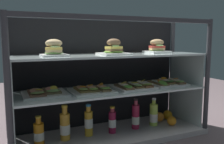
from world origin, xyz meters
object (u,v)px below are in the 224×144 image
at_px(open_sandwich_tray_far_left, 44,92).
at_px(juice_bottle_back_left, 113,122).
at_px(juice_bottle_back_right, 89,122).
at_px(plated_roll_sandwich_far_right, 157,48).
at_px(juice_bottle_front_second, 39,134).
at_px(orange_fruit_near_left_post, 172,121).
at_px(orange_fruit_rolled_forward, 168,115).
at_px(orange_fruit_beside_bottles, 159,117).
at_px(juice_bottle_near_post, 65,126).
at_px(juice_bottle_back_center, 154,115).
at_px(open_sandwich_tray_near_left_corner, 166,82).
at_px(juice_bottle_front_middle, 135,117).
at_px(plated_roll_sandwich_near_left_corner, 114,49).
at_px(open_sandwich_tray_mid_right, 134,86).
at_px(open_sandwich_tray_right_of_center, 92,89).
at_px(plated_roll_sandwich_left_of_center, 54,49).

bearing_deg(open_sandwich_tray_far_left, juice_bottle_back_left, -3.36).
bearing_deg(juice_bottle_back_right, juice_bottle_back_left, -7.22).
bearing_deg(plated_roll_sandwich_far_right, juice_bottle_front_second, -178.06).
height_order(juice_bottle_back_right, juice_bottle_back_left, juice_bottle_back_right).
relative_size(juice_bottle_front_second, orange_fruit_near_left_post, 2.62).
height_order(open_sandwich_tray_far_left, orange_fruit_rolled_forward, open_sandwich_tray_far_left).
xyz_separation_m(juice_bottle_back_right, orange_fruit_beside_bottles, (0.67, 0.05, -0.06)).
bearing_deg(juice_bottle_near_post, juice_bottle_back_left, -3.10).
relative_size(juice_bottle_near_post, juice_bottle_back_center, 1.09).
height_order(open_sandwich_tray_near_left_corner, orange_fruit_beside_bottles, open_sandwich_tray_near_left_corner).
bearing_deg(juice_bottle_front_second, juice_bottle_front_middle, -0.15).
xyz_separation_m(plated_roll_sandwich_near_left_corner, juice_bottle_front_second, (-0.54, 0.04, -0.56)).
bearing_deg(open_sandwich_tray_near_left_corner, open_sandwich_tray_mid_right, -175.04).
bearing_deg(plated_roll_sandwich_near_left_corner, open_sandwich_tray_far_left, 173.71).
xyz_separation_m(open_sandwich_tray_far_left, juice_bottle_near_post, (0.13, -0.01, -0.26)).
distance_m(open_sandwich_tray_right_of_center, juice_bottle_near_post, 0.32).
distance_m(plated_roll_sandwich_far_right, juice_bottle_front_second, 1.12).
relative_size(juice_bottle_front_second, juice_bottle_back_center, 0.87).
relative_size(juice_bottle_front_second, juice_bottle_back_right, 0.85).
relative_size(open_sandwich_tray_right_of_center, open_sandwich_tray_mid_right, 1.00).
bearing_deg(plated_roll_sandwich_left_of_center, juice_bottle_back_left, 0.82).
height_order(open_sandwich_tray_far_left, juice_bottle_front_middle, open_sandwich_tray_far_left).
relative_size(juice_bottle_back_left, orange_fruit_rolled_forward, 2.49).
distance_m(plated_roll_sandwich_left_of_center, open_sandwich_tray_mid_right, 0.66).
bearing_deg(juice_bottle_front_middle, juice_bottle_back_right, 177.89).
bearing_deg(juice_bottle_front_second, juice_bottle_back_center, 0.18).
height_order(plated_roll_sandwich_left_of_center, juice_bottle_near_post, plated_roll_sandwich_left_of_center).
height_order(juice_bottle_back_right, orange_fruit_near_left_post, juice_bottle_back_right).
distance_m(juice_bottle_near_post, juice_bottle_back_center, 0.75).
bearing_deg(orange_fruit_beside_bottles, plated_roll_sandwich_left_of_center, -175.21).
bearing_deg(juice_bottle_front_middle, orange_fruit_near_left_post, -11.45).
bearing_deg(plated_roll_sandwich_near_left_corner, orange_fruit_rolled_forward, 10.52).
height_order(juice_bottle_near_post, juice_bottle_back_center, juice_bottle_near_post).
relative_size(open_sandwich_tray_near_left_corner, orange_fruit_beside_bottles, 3.62).
relative_size(open_sandwich_tray_far_left, juice_bottle_near_post, 1.17).
distance_m(open_sandwich_tray_mid_right, juice_bottle_back_left, 0.32).
bearing_deg(plated_roll_sandwich_left_of_center, plated_roll_sandwich_near_left_corner, -2.56).
height_order(juice_bottle_front_middle, juice_bottle_back_center, juice_bottle_front_middle).
bearing_deg(juice_bottle_front_middle, juice_bottle_back_center, 1.62).
height_order(plated_roll_sandwich_left_of_center, orange_fruit_rolled_forward, plated_roll_sandwich_left_of_center).
relative_size(plated_roll_sandwich_near_left_corner, juice_bottle_back_left, 1.01).
xyz_separation_m(juice_bottle_back_center, orange_fruit_rolled_forward, (0.20, 0.07, -0.05)).
bearing_deg(plated_roll_sandwich_left_of_center, open_sandwich_tray_near_left_corner, 0.18).
xyz_separation_m(plated_roll_sandwich_far_right, open_sandwich_tray_far_left, (-0.92, -0.01, -0.29)).
distance_m(open_sandwich_tray_right_of_center, orange_fruit_beside_bottles, 0.73).
relative_size(juice_bottle_front_second, juice_bottle_near_post, 0.80).
bearing_deg(open_sandwich_tray_near_left_corner, open_sandwich_tray_right_of_center, -178.96).
height_order(open_sandwich_tray_far_left, orange_fruit_beside_bottles, open_sandwich_tray_far_left).
bearing_deg(open_sandwich_tray_near_left_corner, orange_fruit_near_left_post, -61.33).
bearing_deg(juice_bottle_back_center, open_sandwich_tray_right_of_center, -176.95).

